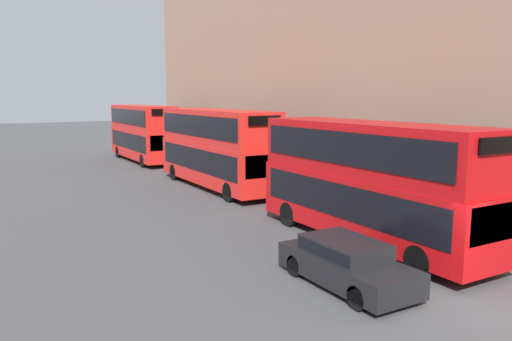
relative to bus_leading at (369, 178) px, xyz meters
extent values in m
plane|color=#424244|center=(-1.60, -5.82, -2.41)|extent=(200.00, 200.00, 0.00)
cube|color=#B20C0F|center=(0.00, 0.01, -0.99)|extent=(2.55, 10.04, 2.16)
cube|color=#B20C0F|center=(0.00, 0.01, 1.03)|extent=(2.50, 9.84, 1.88)
cube|color=black|center=(0.00, 0.01, -0.73)|extent=(2.59, 9.23, 1.21)
cube|color=black|center=(0.00, 0.01, 1.12)|extent=(2.59, 9.23, 1.13)
cube|color=black|center=(0.00, -4.98, -0.56)|extent=(2.17, 0.06, 1.08)
cube|color=black|center=(0.00, -4.98, 1.59)|extent=(1.78, 0.06, 0.45)
cylinder|color=black|center=(-1.12, -3.41, -1.91)|extent=(0.30, 1.00, 1.00)
cylinder|color=black|center=(1.13, -3.41, -1.91)|extent=(0.30, 1.00, 1.00)
cylinder|color=black|center=(-1.12, 3.42, -1.91)|extent=(0.30, 1.00, 1.00)
cylinder|color=black|center=(1.13, 3.42, -1.91)|extent=(0.30, 1.00, 1.00)
cube|color=red|center=(0.00, 12.67, -0.94)|extent=(2.55, 10.85, 2.25)
cube|color=red|center=(0.00, 12.67, 1.15)|extent=(2.50, 10.63, 1.92)
cube|color=black|center=(0.00, 12.67, -0.67)|extent=(2.59, 9.98, 1.26)
cube|color=black|center=(0.00, 12.67, 1.24)|extent=(2.59, 9.98, 1.15)
cube|color=black|center=(0.00, 7.27, -0.49)|extent=(2.17, 0.06, 1.13)
cube|color=black|center=(0.00, 7.27, 1.72)|extent=(1.78, 0.06, 0.46)
cylinder|color=black|center=(-1.12, 8.84, -1.91)|extent=(0.30, 1.00, 1.00)
cylinder|color=black|center=(1.13, 8.84, -1.91)|extent=(0.30, 1.00, 1.00)
cylinder|color=black|center=(-1.12, 16.49, -1.91)|extent=(0.30, 1.00, 1.00)
cylinder|color=black|center=(1.13, 16.49, -1.91)|extent=(0.30, 1.00, 1.00)
cube|color=red|center=(0.00, 26.40, -0.94)|extent=(2.55, 10.15, 2.24)
cube|color=red|center=(0.00, 26.40, 1.15)|extent=(2.50, 9.95, 1.94)
cube|color=black|center=(0.00, 26.40, -0.67)|extent=(2.59, 9.34, 1.26)
cube|color=black|center=(0.00, 26.40, 1.24)|extent=(2.59, 9.34, 1.16)
cube|color=black|center=(0.00, 21.35, -0.50)|extent=(2.17, 0.06, 1.12)
cube|color=black|center=(0.00, 21.35, 1.73)|extent=(1.78, 0.06, 0.47)
cylinder|color=black|center=(-1.12, 22.92, -1.91)|extent=(0.30, 1.00, 1.00)
cylinder|color=black|center=(1.13, 22.92, -1.91)|extent=(0.30, 1.00, 1.00)
cylinder|color=black|center=(-1.12, 29.87, -1.91)|extent=(0.30, 1.00, 1.00)
cylinder|color=black|center=(1.13, 29.87, -1.91)|extent=(0.30, 1.00, 1.00)
cube|color=black|center=(-3.40, -2.85, -1.89)|extent=(1.80, 4.30, 0.68)
cube|color=black|center=(-3.40, -2.74, -1.32)|extent=(1.58, 2.36, 0.47)
cube|color=black|center=(-3.40, -2.74, -1.30)|extent=(1.62, 2.24, 0.30)
cylinder|color=black|center=(-4.19, -4.22, -2.09)|extent=(0.22, 0.64, 0.64)
cylinder|color=black|center=(-2.61, -4.22, -2.09)|extent=(0.22, 0.64, 0.64)
cylinder|color=black|center=(-4.19, -1.47, -2.09)|extent=(0.22, 0.64, 0.64)
cylinder|color=black|center=(-2.61, -1.47, -2.09)|extent=(0.22, 0.64, 0.64)
camera|label=1|loc=(-12.33, -13.18, 2.90)|focal=35.00mm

